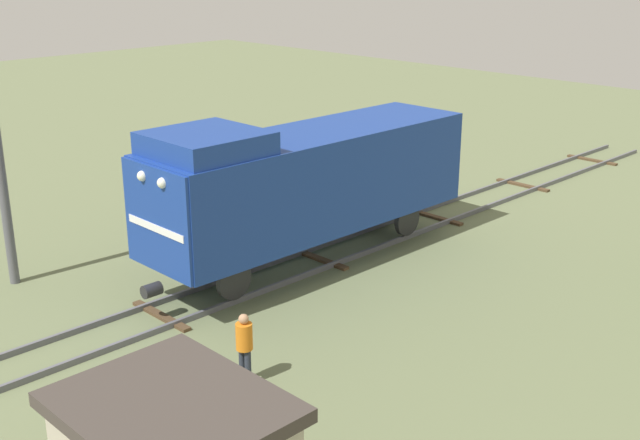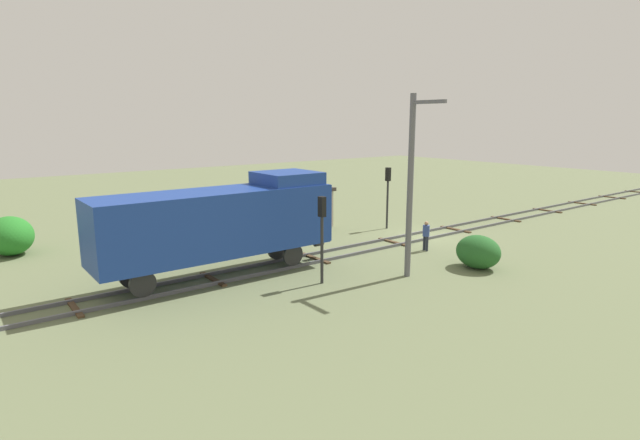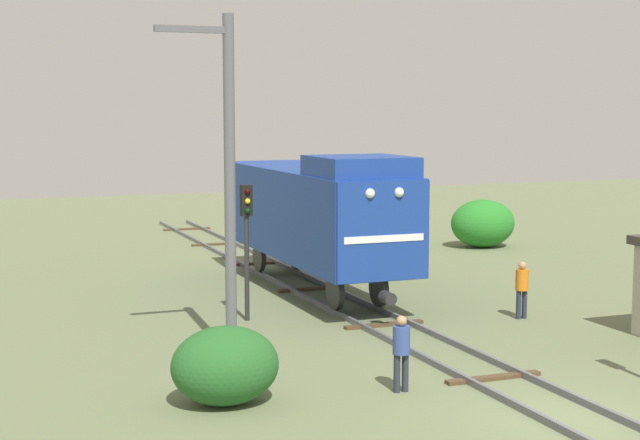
# 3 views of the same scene
# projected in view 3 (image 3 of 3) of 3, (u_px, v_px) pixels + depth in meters

# --- Properties ---
(ground_plane) EXTENTS (106.24, 106.24, 0.00)m
(ground_plane) POSITION_uv_depth(u_px,v_px,m) (571.00, 417.00, 19.67)
(ground_plane) COLOR #66704C
(railway_track) EXTENTS (2.40, 70.83, 0.16)m
(railway_track) POSITION_uv_depth(u_px,v_px,m) (571.00, 414.00, 19.66)
(railway_track) COLOR #595960
(railway_track) RESTS_ON ground
(locomotive) EXTENTS (2.90, 11.60, 4.60)m
(locomotive) POSITION_uv_depth(u_px,v_px,m) (316.00, 211.00, 32.53)
(locomotive) COLOR navy
(locomotive) RESTS_ON railway_track
(traffic_signal_mid) EXTENTS (0.32, 0.34, 3.98)m
(traffic_signal_mid) POSITION_uv_depth(u_px,v_px,m) (247.00, 226.00, 28.30)
(traffic_signal_mid) COLOR #262628
(traffic_signal_mid) RESTS_ON ground
(worker_near_track) EXTENTS (0.38, 0.38, 1.70)m
(worker_near_track) POSITION_uv_depth(u_px,v_px,m) (401.00, 347.00, 21.32)
(worker_near_track) COLOR #262B38
(worker_near_track) RESTS_ON ground
(worker_by_signal) EXTENTS (0.38, 0.38, 1.70)m
(worker_by_signal) POSITION_uv_depth(u_px,v_px,m) (522.00, 285.00, 28.75)
(worker_by_signal) COLOR #262B38
(worker_by_signal) RESTS_ON ground
(catenary_mast) EXTENTS (1.94, 0.28, 8.44)m
(catenary_mast) POSITION_uv_depth(u_px,v_px,m) (227.00, 178.00, 23.93)
(catenary_mast) COLOR #595960
(catenary_mast) RESTS_ON ground
(bush_near) EXTENTS (2.93, 2.40, 2.13)m
(bush_near) POSITION_uv_depth(u_px,v_px,m) (483.00, 223.00, 43.46)
(bush_near) COLOR #267A26
(bush_near) RESTS_ON ground
(bush_mid) EXTENTS (2.29, 1.87, 1.67)m
(bush_mid) POSITION_uv_depth(u_px,v_px,m) (225.00, 366.00, 20.44)
(bush_mid) COLOR #245D26
(bush_mid) RESTS_ON ground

